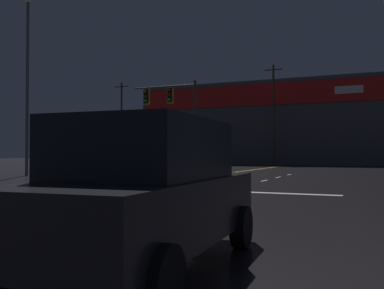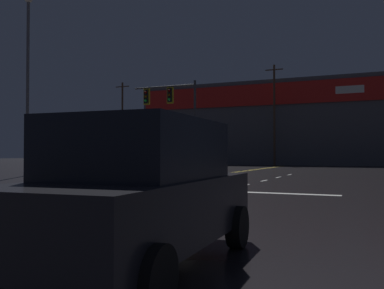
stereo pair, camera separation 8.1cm
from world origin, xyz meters
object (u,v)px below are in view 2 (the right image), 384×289
at_px(streetlight_near_right, 28,63).
at_px(traffic_signal_corner_northwest, 121,143).
at_px(parked_car, 141,192).
at_px(traffic_signal_median, 170,105).

bearing_deg(streetlight_near_right, traffic_signal_corner_northwest, 82.24).
height_order(traffic_signal_corner_northwest, streetlight_near_right, streetlight_near_right).
bearing_deg(parked_car, streetlight_near_right, 137.78).
bearing_deg(traffic_signal_median, traffic_signal_corner_northwest, 137.45).
relative_size(traffic_signal_corner_northwest, parked_car, 0.74).
height_order(traffic_signal_median, parked_car, traffic_signal_median).
distance_m(traffic_signal_corner_northwest, parked_car, 31.21).
relative_size(traffic_signal_median, traffic_signal_corner_northwest, 1.77).
distance_m(traffic_signal_median, streetlight_near_right, 10.42).
height_order(streetlight_near_right, parked_car, streetlight_near_right).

